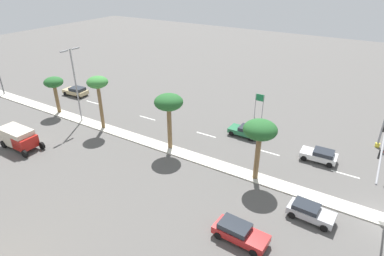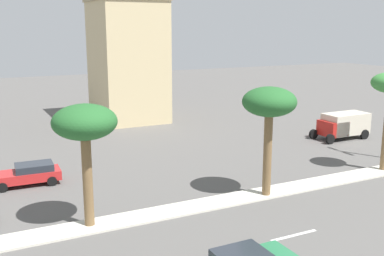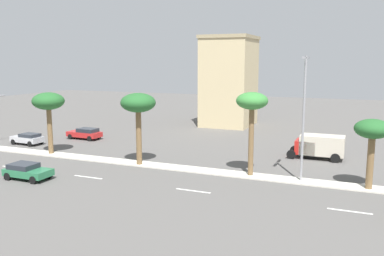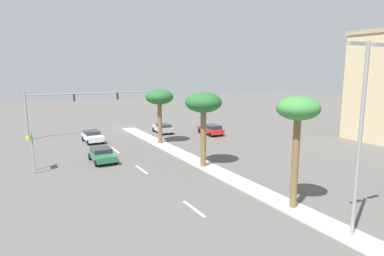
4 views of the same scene
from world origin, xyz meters
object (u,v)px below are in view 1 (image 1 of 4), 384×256
object	(u,v)px
palm_tree_leading	(260,131)
street_lamp_trailing	(75,80)
sedan_green_inboard	(245,131)
sedan_red_center	(239,232)
box_truck	(19,138)
traffic_signal_gantry	(383,133)
palm_tree_far	(54,84)
sedan_tan_near	(76,91)
sedan_white_outboard	(320,155)
directional_road_sign	(260,101)
sedan_silver_front	(310,212)
palm_tree_near	(98,85)
palm_tree_right	(169,104)

from	to	relation	value
palm_tree_leading	street_lamp_trailing	bearing A→B (deg)	89.89
sedan_green_inboard	sedan_red_center	size ratio (longest dim) A/B	0.88
box_truck	street_lamp_trailing	bearing A→B (deg)	-2.68
traffic_signal_gantry	palm_tree_far	xyz separation A→B (m)	(-8.77, 40.98, 0.49)
sedan_tan_near	sedan_white_outboard	xyz separation A→B (m)	(0.45, -39.21, -0.02)
directional_road_sign	sedan_silver_front	world-z (taller)	directional_road_sign
sedan_tan_near	box_truck	distance (m)	17.34
palm_tree_leading	street_lamp_trailing	size ratio (longest dim) A/B	0.64
sedan_green_inboard	sedan_silver_front	size ratio (longest dim) A/B	0.99
sedan_silver_front	sedan_red_center	size ratio (longest dim) A/B	0.88
palm_tree_near	street_lamp_trailing	bearing A→B (deg)	90.11
directional_road_sign	sedan_silver_front	bearing A→B (deg)	-146.54
palm_tree_leading	street_lamp_trailing	xyz separation A→B (m)	(0.05, 25.79, 0.53)
palm_tree_right	street_lamp_trailing	bearing A→B (deg)	91.57
palm_tree_right	sedan_green_inboard	size ratio (longest dim) A/B	1.72
sedan_white_outboard	sedan_red_center	xyz separation A→B (m)	(-15.31, 2.85, 0.01)
directional_road_sign	palm_tree_leading	world-z (taller)	palm_tree_leading
sedan_red_center	box_truck	xyz separation A→B (m)	(-0.41, 28.16, 0.56)
box_truck	traffic_signal_gantry	bearing A→B (deg)	-63.80
palm_tree_leading	box_truck	size ratio (longest dim) A/B	1.19
street_lamp_trailing	sedan_green_inboard	size ratio (longest dim) A/B	2.57
palm_tree_leading	sedan_silver_front	size ratio (longest dim) A/B	1.63
sedan_tan_near	sedan_white_outboard	world-z (taller)	sedan_tan_near
sedan_silver_front	palm_tree_near	bearing A→B (deg)	83.66
sedan_silver_front	palm_tree_far	bearing A→B (deg)	84.89
palm_tree_near	sedan_silver_front	distance (m)	28.40
traffic_signal_gantry	sedan_white_outboard	bearing A→B (deg)	112.08
directional_road_sign	sedan_white_outboard	distance (m)	12.41
sedan_red_center	palm_tree_far	bearing A→B (deg)	75.18
palm_tree_leading	sedan_red_center	bearing A→B (deg)	-166.87
palm_tree_near	street_lamp_trailing	xyz separation A→B (m)	(-0.01, 4.21, -0.14)
traffic_signal_gantry	sedan_white_outboard	xyz separation A→B (m)	(-2.15, 5.30, -3.28)
palm_tree_right	sedan_tan_near	distance (m)	24.72
traffic_signal_gantry	palm_tree_near	xyz separation A→B (m)	(-9.00, 31.68, 2.11)
palm_tree_far	sedan_white_outboard	xyz separation A→B (m)	(6.62, -35.68, -3.76)
sedan_white_outboard	sedan_red_center	bearing A→B (deg)	169.46
street_lamp_trailing	sedan_tan_near	distance (m)	11.94
sedan_silver_front	sedan_red_center	world-z (taller)	sedan_red_center
directional_road_sign	palm_tree_far	distance (m)	29.24
directional_road_sign	sedan_red_center	distance (m)	23.65
sedan_white_outboard	palm_tree_far	bearing A→B (deg)	100.51
sedan_silver_front	sedan_green_inboard	bearing A→B (deg)	44.11
traffic_signal_gantry	sedan_white_outboard	world-z (taller)	traffic_signal_gantry
palm_tree_far	sedan_silver_front	xyz separation A→B (m)	(-3.31, -37.01, -3.78)
traffic_signal_gantry	sedan_tan_near	world-z (taller)	traffic_signal_gantry
street_lamp_trailing	sedan_silver_front	distance (m)	32.50
palm_tree_leading	sedan_green_inboard	xyz separation A→B (m)	(8.06, 4.60, -4.74)
palm_tree_right	sedan_tan_near	xyz separation A→B (m)	(6.01, 23.46, -4.96)
box_truck	sedan_tan_near	bearing A→B (deg)	28.26
sedan_tan_near	sedan_red_center	distance (m)	39.28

